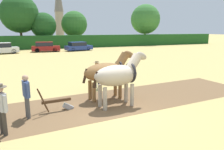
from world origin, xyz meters
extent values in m
plane|color=tan|center=(0.00, 0.00, 0.00)|extent=(240.00, 240.00, 0.00)
cube|color=brown|center=(-3.27, 0.95, 0.00)|extent=(23.15, 5.38, 0.01)
cube|color=#1E511E|center=(0.00, 33.03, 1.16)|extent=(76.73, 1.76, 2.33)
cylinder|color=brown|center=(-3.42, 36.07, 2.14)|extent=(0.44, 0.44, 4.27)
sphere|color=#1E4C1E|center=(-3.42, 36.07, 6.14)|extent=(6.80, 6.80, 6.80)
cylinder|color=#423323|center=(0.58, 35.60, 1.41)|extent=(0.44, 0.44, 2.81)
sphere|color=#1E4C1E|center=(0.58, 35.60, 4.12)|extent=(4.76, 4.76, 4.76)
cylinder|color=brown|center=(6.68, 36.59, 1.52)|extent=(0.44, 0.44, 3.03)
sphere|color=#2D6628|center=(6.68, 36.59, 4.45)|extent=(5.18, 5.18, 5.18)
cylinder|color=#423323|center=(22.84, 35.91, 1.91)|extent=(0.44, 0.44, 3.83)
sphere|color=#387533|center=(22.84, 35.91, 5.64)|extent=(6.59, 6.59, 6.59)
cylinder|color=gray|center=(9.65, 72.27, 4.69)|extent=(2.92, 2.92, 9.37)
ellipsoid|color=#B2A38E|center=(0.20, 0.59, 1.43)|extent=(2.15, 1.12, 0.93)
cylinder|color=#B2A38E|center=(0.86, 0.91, 0.50)|extent=(0.18, 0.18, 1.01)
cylinder|color=#B2A38E|center=(0.90, 0.37, 0.50)|extent=(0.18, 0.18, 1.01)
cylinder|color=#B2A38E|center=(-0.49, 0.82, 0.50)|extent=(0.18, 0.18, 1.01)
cylinder|color=#B2A38E|center=(-0.45, 0.28, 0.50)|extent=(0.18, 0.18, 1.01)
cylinder|color=#B2A38E|center=(1.09, 0.65, 1.93)|extent=(0.86, 0.50, 0.92)
ellipsoid|color=#B2A38E|center=(1.51, 0.68, 2.23)|extent=(0.70, 0.31, 0.54)
cube|color=black|center=(1.28, 0.67, 2.13)|extent=(0.43, 0.11, 0.57)
cylinder|color=black|center=(-0.79, 0.53, 1.33)|extent=(0.30, 0.14, 0.71)
torus|color=black|center=(0.93, 0.64, 1.50)|extent=(0.17, 0.95, 0.95)
ellipsoid|color=brown|center=(0.12, 1.78, 1.37)|extent=(2.24, 1.10, 0.91)
cylinder|color=brown|center=(0.81, 2.09, 0.48)|extent=(0.18, 0.18, 0.96)
cylinder|color=brown|center=(0.85, 1.57, 0.48)|extent=(0.18, 0.18, 0.96)
cylinder|color=brown|center=(-0.60, 2.00, 0.48)|extent=(0.18, 0.18, 0.96)
cylinder|color=brown|center=(-0.57, 1.47, 0.48)|extent=(0.18, 0.18, 0.96)
cylinder|color=brown|center=(1.05, 1.85, 1.87)|extent=(0.85, 0.48, 0.92)
ellipsoid|color=brown|center=(1.47, 1.87, 2.17)|extent=(0.70, 0.31, 0.54)
cube|color=black|center=(1.24, 1.86, 2.06)|extent=(0.43, 0.11, 0.57)
cylinder|color=black|center=(-0.91, 1.71, 1.27)|extent=(0.30, 0.14, 0.71)
torus|color=black|center=(0.88, 1.83, 1.44)|extent=(0.17, 0.93, 0.92)
cube|color=#4C331E|center=(-2.39, 1.01, 0.45)|extent=(1.24, 0.18, 0.12)
cube|color=#939399|center=(-1.90, 1.05, 0.10)|extent=(0.49, 0.23, 0.39)
cylinder|color=#4C331E|center=(-2.96, 1.17, 0.55)|extent=(0.40, 0.09, 0.96)
cylinder|color=#4C331E|center=(-2.93, 0.77, 0.55)|extent=(0.40, 0.09, 0.96)
cylinder|color=#4C4C4C|center=(-3.58, 0.82, 0.44)|extent=(0.14, 0.14, 0.87)
cylinder|color=#4C4C4C|center=(-3.54, 0.59, 0.44)|extent=(0.14, 0.14, 0.87)
cube|color=#3D5184|center=(-3.56, 0.70, 1.18)|extent=(0.28, 0.53, 0.62)
sphere|color=tan|center=(-3.56, 0.70, 1.62)|extent=(0.24, 0.24, 0.24)
cylinder|color=#3D5184|center=(-3.61, 1.00, 1.16)|extent=(0.09, 0.09, 0.58)
cylinder|color=#3D5184|center=(-3.52, 0.41, 1.16)|extent=(0.09, 0.09, 0.58)
cylinder|color=#28334C|center=(0.30, 3.91, 0.40)|extent=(0.14, 0.14, 0.79)
cylinder|color=#28334C|center=(0.49, 3.81, 0.40)|extent=(0.14, 0.14, 0.79)
cube|color=#3D5184|center=(0.40, 3.86, 1.07)|extent=(0.50, 0.39, 0.56)
sphere|color=tan|center=(0.40, 3.86, 1.47)|extent=(0.21, 0.21, 0.21)
cylinder|color=#3D5184|center=(0.15, 3.99, 1.05)|extent=(0.09, 0.09, 0.53)
cylinder|color=#3D5184|center=(0.64, 3.73, 1.05)|extent=(0.09, 0.09, 0.53)
cylinder|color=tan|center=(0.40, 3.86, 1.53)|extent=(0.41, 0.41, 0.02)
cylinder|color=tan|center=(0.40, 3.86, 1.58)|extent=(0.20, 0.20, 0.10)
cylinder|color=#38332D|center=(-4.40, -0.41, 0.42)|extent=(0.14, 0.14, 0.85)
cylinder|color=#38332D|center=(-4.31, -0.61, 0.42)|extent=(0.14, 0.14, 0.85)
cube|color=#B7B7BC|center=(-4.35, -0.51, 1.15)|extent=(0.40, 0.53, 0.60)
cylinder|color=#B7B7BC|center=(-4.22, -0.77, 1.13)|extent=(0.09, 0.09, 0.57)
cube|color=silver|center=(-6.03, 26.62, 0.55)|extent=(4.35, 2.48, 0.72)
cube|color=black|center=(-6.23, 26.58, 1.21)|extent=(2.71, 2.01, 0.60)
cube|color=silver|center=(-6.23, 26.58, 1.54)|extent=(2.71, 2.01, 0.06)
cylinder|color=black|center=(-4.92, 27.61, 0.34)|extent=(0.71, 0.34, 0.68)
cylinder|color=black|center=(-4.64, 26.08, 0.34)|extent=(0.71, 0.34, 0.68)
cube|color=maroon|center=(-0.04, 27.27, 0.53)|extent=(4.34, 2.15, 0.70)
cube|color=black|center=(-0.25, 27.29, 1.18)|extent=(2.66, 1.81, 0.58)
cube|color=maroon|center=(-0.25, 27.29, 1.50)|extent=(2.66, 1.81, 0.06)
cylinder|color=black|center=(1.32, 27.91, 0.33)|extent=(0.67, 0.28, 0.66)
cylinder|color=black|center=(1.18, 26.38, 0.33)|extent=(0.67, 0.28, 0.66)
cylinder|color=black|center=(-1.26, 28.16, 0.33)|extent=(0.67, 0.28, 0.66)
cylinder|color=black|center=(-1.41, 26.63, 0.33)|extent=(0.67, 0.28, 0.66)
cube|color=navy|center=(5.08, 27.01, 0.49)|extent=(4.55, 2.61, 0.66)
cube|color=black|center=(4.87, 26.96, 1.10)|extent=(2.84, 2.09, 0.55)
cube|color=navy|center=(4.87, 26.96, 1.40)|extent=(2.84, 2.09, 0.06)
cylinder|color=black|center=(6.23, 28.04, 0.30)|extent=(0.63, 0.34, 0.60)
cylinder|color=black|center=(6.54, 26.51, 0.30)|extent=(0.63, 0.34, 0.60)
cylinder|color=black|center=(3.63, 27.51, 0.30)|extent=(0.63, 0.34, 0.60)
cylinder|color=black|center=(3.94, 25.97, 0.30)|extent=(0.63, 0.34, 0.60)
camera|label=1|loc=(-3.61, -8.10, 3.45)|focal=35.00mm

